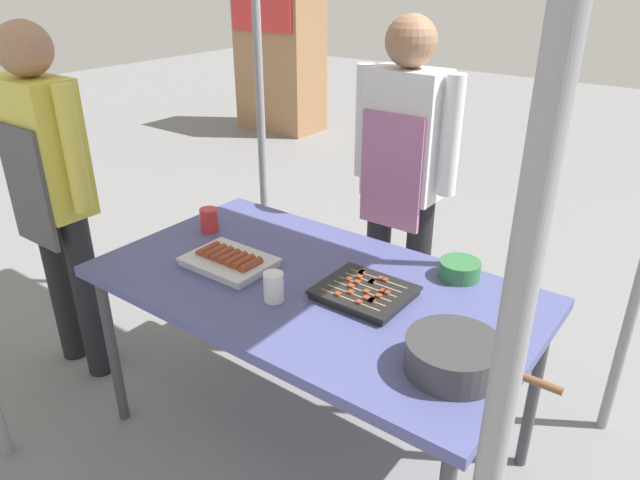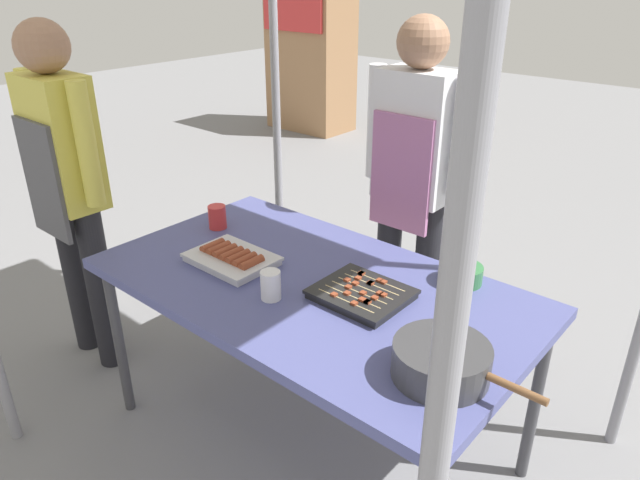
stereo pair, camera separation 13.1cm
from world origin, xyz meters
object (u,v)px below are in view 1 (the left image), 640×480
(condiment_bowl, at_px, (460,269))
(customer_nearby, at_px, (51,181))
(stall_table, at_px, (312,295))
(neighbor_stall_left, at_px, (280,57))
(tray_meat_skewers, at_px, (365,292))
(cooking_wok, at_px, (454,355))
(drink_cup_near_edge, at_px, (274,287))
(vendor_woman, at_px, (403,167))
(drink_cup_by_wok, at_px, (209,220))
(tray_grilled_sausages, at_px, (229,261))

(condiment_bowl, relative_size, customer_nearby, 0.09)
(stall_table, bearing_deg, neighbor_stall_left, 131.56)
(condiment_bowl, bearing_deg, customer_nearby, -159.41)
(tray_meat_skewers, height_order, customer_nearby, customer_nearby)
(stall_table, xyz_separation_m, tray_meat_skewers, (0.21, 0.03, 0.07))
(cooking_wok, height_order, drink_cup_near_edge, drink_cup_near_edge)
(condiment_bowl, xyz_separation_m, vendor_woman, (-0.50, 0.45, 0.17))
(customer_nearby, xyz_separation_m, neighbor_stall_left, (-2.16, 4.06, -0.13))
(condiment_bowl, distance_m, customer_nearby, 1.74)
(drink_cup_near_edge, distance_m, vendor_woman, 0.99)
(tray_meat_skewers, xyz_separation_m, condiment_bowl, (0.20, 0.33, 0.01))
(condiment_bowl, bearing_deg, tray_meat_skewers, -122.06)
(drink_cup_near_edge, bearing_deg, neighbor_stall_left, 130.04)
(vendor_woman, xyz_separation_m, customer_nearby, (-1.12, -1.06, -0.01))
(condiment_bowl, distance_m, neighbor_stall_left, 5.12)
(cooking_wok, bearing_deg, vendor_woman, 126.64)
(tray_meat_skewers, relative_size, drink_cup_by_wok, 3.05)
(drink_cup_near_edge, distance_m, neighbor_stall_left, 5.20)
(tray_meat_skewers, distance_m, neighbor_stall_left, 5.21)
(condiment_bowl, xyz_separation_m, drink_cup_near_edge, (-0.44, -0.53, 0.02))
(customer_nearby, bearing_deg, drink_cup_near_edge, 3.87)
(stall_table, distance_m, condiment_bowl, 0.55)
(tray_grilled_sausages, distance_m, condiment_bowl, 0.86)
(tray_grilled_sausages, distance_m, drink_cup_near_edge, 0.32)
(tray_meat_skewers, relative_size, drink_cup_near_edge, 2.98)
(condiment_bowl, bearing_deg, vendor_woman, 138.21)
(vendor_woman, bearing_deg, neighbor_stall_left, -42.44)
(tray_meat_skewers, xyz_separation_m, customer_nearby, (-1.42, -0.29, 0.18))
(stall_table, relative_size, tray_grilled_sausages, 4.88)
(tray_meat_skewers, bearing_deg, cooking_wok, -24.61)
(stall_table, xyz_separation_m, drink_cup_by_wok, (-0.63, 0.09, 0.10))
(condiment_bowl, distance_m, drink_cup_by_wok, 1.07)
(stall_table, height_order, tray_meat_skewers, tray_meat_skewers)
(tray_meat_skewers, xyz_separation_m, drink_cup_by_wok, (-0.83, 0.07, 0.03))
(tray_meat_skewers, xyz_separation_m, cooking_wok, (0.42, -0.19, 0.04))
(stall_table, xyz_separation_m, condiment_bowl, (0.41, 0.35, 0.08))
(tray_grilled_sausages, xyz_separation_m, cooking_wok, (0.96, -0.08, 0.03))
(cooking_wok, distance_m, drink_cup_by_wok, 1.28)
(tray_meat_skewers, bearing_deg, stall_table, -172.26)
(tray_meat_skewers, bearing_deg, tray_grilled_sausages, -167.73)
(neighbor_stall_left, bearing_deg, customer_nearby, -61.98)
(stall_table, distance_m, customer_nearby, 1.27)
(cooking_wok, distance_m, neighbor_stall_left, 5.64)
(tray_grilled_sausages, relative_size, vendor_woman, 0.20)
(cooking_wok, height_order, condiment_bowl, cooking_wok)
(tray_grilled_sausages, bearing_deg, condiment_bowl, 30.83)
(tray_grilled_sausages, height_order, vendor_woman, vendor_woman)
(tray_grilled_sausages, xyz_separation_m, drink_cup_near_edge, (0.30, -0.09, 0.03))
(tray_grilled_sausages, bearing_deg, neighbor_stall_left, 128.02)
(drink_cup_by_wok, height_order, neighbor_stall_left, neighbor_stall_left)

